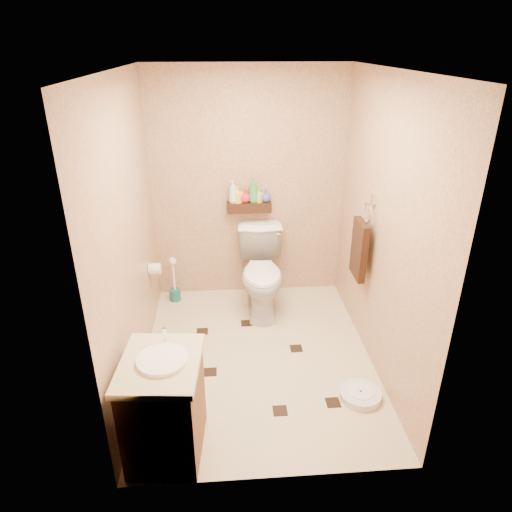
{
  "coord_description": "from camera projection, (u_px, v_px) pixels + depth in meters",
  "views": [
    {
      "loc": [
        -0.27,
        -3.3,
        2.58
      ],
      "look_at": [
        0.0,
        0.25,
        0.89
      ],
      "focal_mm": 32.0,
      "sensor_mm": 36.0,
      "label": 1
    }
  ],
  "objects": [
    {
      "name": "ground",
      "position": [
        258.0,
        357.0,
        4.1
      ],
      "size": [
        2.5,
        2.5,
        0.0
      ],
      "primitive_type": "plane",
      "color": "beige",
      "rests_on": "ground"
    },
    {
      "name": "wall_back",
      "position": [
        248.0,
        188.0,
        4.71
      ],
      "size": [
        2.0,
        0.04,
        2.4
      ],
      "primitive_type": "cube",
      "color": "tan",
      "rests_on": "ground"
    },
    {
      "name": "wall_front",
      "position": [
        277.0,
        323.0,
        2.46
      ],
      "size": [
        2.0,
        0.04,
        2.4
      ],
      "primitive_type": "cube",
      "color": "tan",
      "rests_on": "ground"
    },
    {
      "name": "wall_left",
      "position": [
        129.0,
        238.0,
        3.51
      ],
      "size": [
        0.04,
        2.5,
        2.4
      ],
      "primitive_type": "cube",
      "color": "tan",
      "rests_on": "ground"
    },
    {
      "name": "wall_right",
      "position": [
        382.0,
        230.0,
        3.65
      ],
      "size": [
        0.04,
        2.5,
        2.4
      ],
      "primitive_type": "cube",
      "color": "tan",
      "rests_on": "ground"
    },
    {
      "name": "ceiling",
      "position": [
        258.0,
        70.0,
        3.07
      ],
      "size": [
        2.0,
        2.5,
        0.02
      ],
      "primitive_type": "cube",
      "color": "silver",
      "rests_on": "wall_back"
    },
    {
      "name": "wall_shelf",
      "position": [
        249.0,
        207.0,
        4.71
      ],
      "size": [
        0.46,
        0.14,
        0.1
      ],
      "primitive_type": "cube",
      "color": "#34190E",
      "rests_on": "wall_back"
    },
    {
      "name": "floor_accents",
      "position": [
        259.0,
        361.0,
        4.04
      ],
      "size": [
        1.16,
        1.33,
        0.01
      ],
      "color": "black",
      "rests_on": "ground"
    },
    {
      "name": "toilet",
      "position": [
        262.0,
        273.0,
        4.67
      ],
      "size": [
        0.48,
        0.83,
        0.84
      ],
      "primitive_type": "imported",
      "rotation": [
        0.0,
        0.0,
        -0.01
      ],
      "color": "white",
      "rests_on": "ground"
    },
    {
      "name": "vanity",
      "position": [
        164.0,
        405.0,
        3.03
      ],
      "size": [
        0.55,
        0.65,
        0.86
      ],
      "rotation": [
        0.0,
        0.0,
        -0.09
      ],
      "color": "brown",
      "rests_on": "ground"
    },
    {
      "name": "bathroom_scale",
      "position": [
        360.0,
        395.0,
        3.62
      ],
      "size": [
        0.41,
        0.41,
        0.07
      ],
      "rotation": [
        0.0,
        0.0,
        -0.3
      ],
      "color": "silver",
      "rests_on": "ground"
    },
    {
      "name": "toilet_brush",
      "position": [
        174.0,
        285.0,
        4.93
      ],
      "size": [
        0.12,
        0.12,
        0.52
      ],
      "color": "#186156",
      "rests_on": "ground"
    },
    {
      "name": "towel_ring",
      "position": [
        360.0,
        247.0,
        3.98
      ],
      "size": [
        0.12,
        0.3,
        0.76
      ],
      "color": "silver",
      "rests_on": "wall_right"
    },
    {
      "name": "toilet_paper",
      "position": [
        155.0,
        269.0,
        4.36
      ],
      "size": [
        0.12,
        0.11,
        0.12
      ],
      "color": "silver",
      "rests_on": "wall_left"
    },
    {
      "name": "bottle_a",
      "position": [
        233.0,
        192.0,
        4.63
      ],
      "size": [
        0.09,
        0.09,
        0.23
      ],
      "primitive_type": "imported",
      "rotation": [
        0.0,
        0.0,
        4.69
      ],
      "color": "silver",
      "rests_on": "wall_shelf"
    },
    {
      "name": "bottle_b",
      "position": [
        238.0,
        194.0,
        4.65
      ],
      "size": [
        0.11,
        0.11,
        0.17
      ],
      "primitive_type": "imported",
      "rotation": [
        0.0,
        0.0,
        5.3
      ],
      "color": "yellow",
      "rests_on": "wall_shelf"
    },
    {
      "name": "bottle_c",
      "position": [
        245.0,
        196.0,
        4.66
      ],
      "size": [
        0.16,
        0.16,
        0.14
      ],
      "primitive_type": "imported",
      "rotation": [
        0.0,
        0.0,
        0.78
      ],
      "color": "red",
      "rests_on": "wall_shelf"
    },
    {
      "name": "bottle_d",
      "position": [
        254.0,
        190.0,
        4.64
      ],
      "size": [
        0.12,
        0.12,
        0.26
      ],
      "primitive_type": "imported",
      "rotation": [
        0.0,
        0.0,
        5.03
      ],
      "color": "green",
      "rests_on": "wall_shelf"
    },
    {
      "name": "bottle_e",
      "position": [
        259.0,
        195.0,
        4.67
      ],
      "size": [
        0.09,
        0.09,
        0.15
      ],
      "primitive_type": "imported",
      "rotation": [
        0.0,
        0.0,
        2.33
      ],
      "color": "#FDC654",
      "rests_on": "wall_shelf"
    },
    {
      "name": "bottle_f",
      "position": [
        266.0,
        196.0,
        4.68
      ],
      "size": [
        0.14,
        0.14,
        0.13
      ],
      "primitive_type": "imported",
      "rotation": [
        0.0,
        0.0,
        4.23
      ],
      "color": "#4146A3",
      "rests_on": "wall_shelf"
    }
  ]
}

